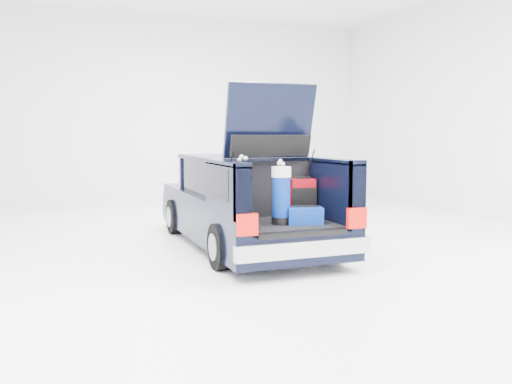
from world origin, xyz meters
name	(u,v)px	position (x,y,z in m)	size (l,w,h in m)	color
ground	(245,246)	(0.00, 0.00, 0.00)	(14.00, 14.00, 0.00)	white
car	(243,203)	(0.00, 0.11, 0.67)	(1.87, 4.65, 2.47)	black
red_suitcase	(303,198)	(0.49, -1.09, 0.87)	(0.38, 0.28, 0.57)	maroon
black_golf_bag	(243,193)	(-0.50, -1.33, 1.01)	(0.29, 0.37, 0.90)	black
blue_golf_bag	(281,195)	(-0.06, -1.58, 0.99)	(0.28, 0.28, 0.86)	black
blue_duffel	(305,215)	(0.25, -1.66, 0.71)	(0.52, 0.41, 0.24)	navy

